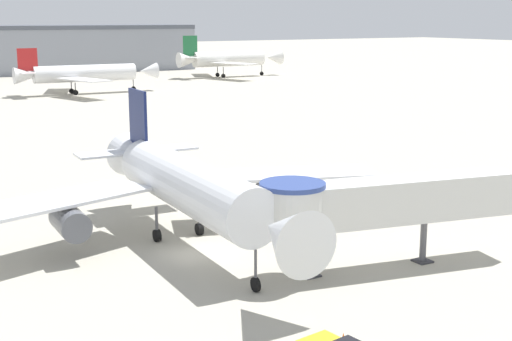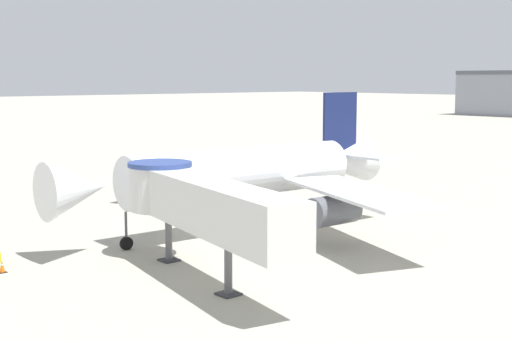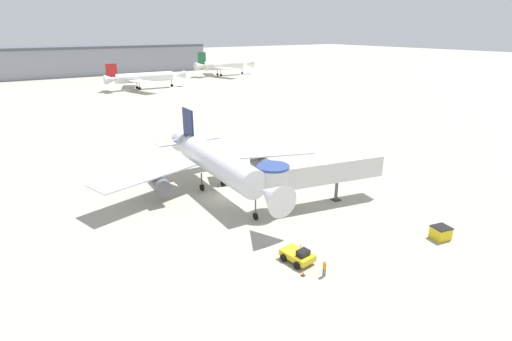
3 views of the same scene
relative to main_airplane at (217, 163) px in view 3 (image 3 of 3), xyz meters
The scene contains 11 objects.
ground_plane 4.93m from the main_airplane, 104.87° to the right, with size 800.00×800.00×0.00m, color #A8A393.
main_airplane is the anchor object (origin of this frame).
jet_bridge 13.47m from the main_airplane, 52.56° to the right, with size 17.77×6.45×6.19m.
pushback_tug_yellow 20.83m from the main_airplane, 95.34° to the right, with size 2.65×3.57×1.56m.
service_container_yellow 29.48m from the main_airplane, 60.79° to the right, with size 2.22×2.06×1.42m.
traffic_cone_near_nose 19.30m from the main_airplane, 90.86° to the right, with size 0.45×0.45×0.75m.
traffic_cone_apron_front 23.17m from the main_airplane, 97.62° to the right, with size 0.37×0.37×0.61m.
ground_crew_marshaller 24.03m from the main_airplane, 93.43° to the right, with size 0.35×0.35×1.63m.
background_jet_green_tail 147.77m from the main_airplane, 60.74° to the left, with size 31.33×31.21×11.34m.
background_jet_red_tail 108.45m from the main_airplane, 76.83° to the left, with size 31.03×30.48×9.91m.
terminal_building 172.86m from the main_airplane, 91.74° to the left, with size 165.86×25.41×13.80m.
Camera 3 is at (-23.92, -44.78, 22.14)m, focal length 28.00 mm.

